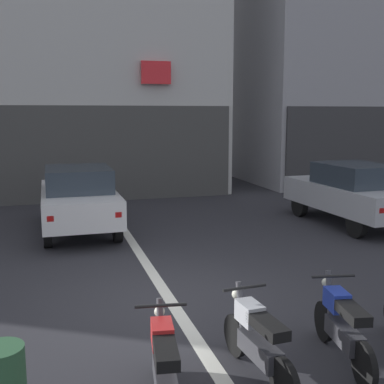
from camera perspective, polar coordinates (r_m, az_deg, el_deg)
ground_plane at (r=7.98m, az=-2.58°, el=-12.54°), size 120.00×120.00×0.00m
lane_centre_line at (r=13.64m, az=-8.61°, el=-3.38°), size 0.20×18.00×0.01m
building_mid_block at (r=21.04m, az=-11.20°, el=18.87°), size 8.69×8.43×13.11m
building_far_right at (r=24.39m, az=15.65°, el=16.15°), size 8.87×8.82×12.08m
car_white_crossing_near at (r=12.45m, az=-13.14°, el=-0.60°), size 1.79×4.11×1.64m
car_silver_parked_kerbside at (r=13.65m, az=18.24°, el=0.03°), size 1.92×4.17×1.64m
motorcycle_red_row_leftmost at (r=5.20m, az=-3.30°, el=-19.57°), size 0.55×1.66×0.98m
motorcycle_silver_row_left_mid at (r=5.73m, az=7.64°, el=-16.78°), size 0.55×1.67×0.98m
motorcycle_blue_row_centre at (r=6.29m, az=17.19°, el=-14.67°), size 0.55×1.66×0.98m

